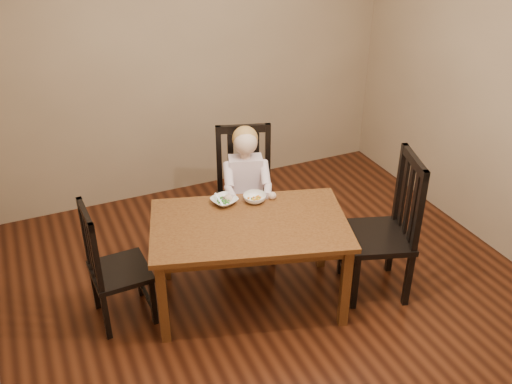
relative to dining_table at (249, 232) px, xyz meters
name	(u,v)px	position (x,y,z in m)	size (l,w,h in m)	color
room	(284,139)	(0.21, -0.11, 0.74)	(4.01, 4.01, 2.71)	#49200F
dining_table	(249,232)	(0.00, 0.00, 0.00)	(1.57, 1.19, 0.70)	#452310
chair_child	(245,195)	(0.25, 0.66, -0.09)	(0.58, 0.56, 1.09)	black
chair_left	(112,267)	(-0.96, 0.20, -0.16)	(0.41, 0.43, 0.95)	black
chair_right	(386,229)	(0.98, -0.28, -0.07)	(0.60, 0.61, 1.14)	black
toddler	(246,181)	(0.23, 0.61, 0.06)	(0.36, 0.44, 0.61)	silver
bowl_peas	(224,201)	(-0.07, 0.32, 0.10)	(0.19, 0.19, 0.05)	white
bowl_veg	(255,198)	(0.16, 0.26, 0.11)	(0.17, 0.17, 0.05)	white
fork	(219,200)	(-0.11, 0.31, 0.13)	(0.03, 0.13, 0.05)	silver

